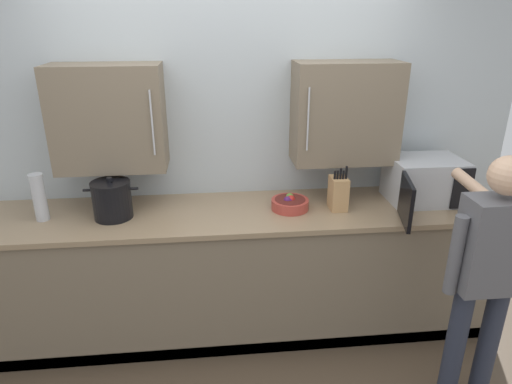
% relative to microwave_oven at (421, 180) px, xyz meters
% --- Properties ---
extents(back_wall_tiled, '(4.22, 0.44, 2.74)m').
position_rel_microwave_oven_xyz_m(back_wall_tiled, '(-1.33, 0.31, 0.31)').
color(back_wall_tiled, '#B2BCC1').
rests_on(back_wall_tiled, ground_plane).
extents(counter_unit, '(3.73, 0.71, 0.94)m').
position_rel_microwave_oven_xyz_m(counter_unit, '(-1.33, -0.04, -0.63)').
color(counter_unit, '#756651').
rests_on(counter_unit, ground_plane).
extents(microwave_oven, '(0.59, 0.73, 0.31)m').
position_rel_microwave_oven_xyz_m(microwave_oven, '(0.00, 0.00, 0.00)').
color(microwave_oven, '#B7BABF').
rests_on(microwave_oven, counter_unit).
extents(stock_pot, '(0.35, 0.25, 0.28)m').
position_rel_microwave_oven_xyz_m(stock_pot, '(-2.12, -0.06, -0.03)').
color(stock_pot, black).
rests_on(stock_pot, counter_unit).
extents(knife_block, '(0.11, 0.15, 0.31)m').
position_rel_microwave_oven_xyz_m(knife_block, '(-0.62, -0.07, -0.04)').
color(knife_block, tan).
rests_on(knife_block, counter_unit).
extents(fruit_bowl, '(0.25, 0.25, 0.10)m').
position_rel_microwave_oven_xyz_m(fruit_bowl, '(-0.94, -0.05, -0.11)').
color(fruit_bowl, '#AD3D33').
rests_on(fruit_bowl, counter_unit).
extents(thermos_flask, '(0.09, 0.09, 0.31)m').
position_rel_microwave_oven_xyz_m(thermos_flask, '(-2.57, -0.05, 0.00)').
color(thermos_flask, '#B7BABF').
rests_on(thermos_flask, counter_unit).
extents(person_figure, '(0.44, 0.67, 1.55)m').
position_rel_microwave_oven_xyz_m(person_figure, '(-0.02, -0.88, -0.17)').
color(person_figure, '#282D3D').
rests_on(person_figure, ground_plane).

